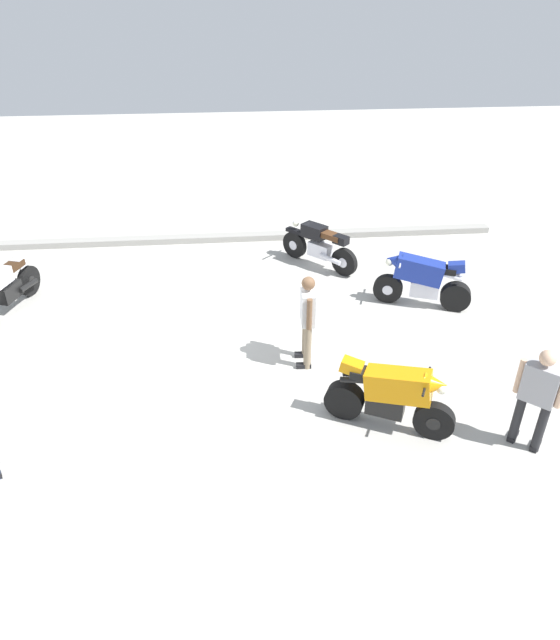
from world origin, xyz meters
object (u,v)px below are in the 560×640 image
at_px(motorcycle_blue_sportbike, 422,280).
at_px(person_in_gray_shirt, 537,394).
at_px(person_in_white_shirt, 307,315).
at_px(motorcycle_silver_cruiser, 6,288).
at_px(motorcycle_black_cruiser, 319,245).
at_px(motorcycle_orange_sportbike, 391,395).

height_order(motorcycle_blue_sportbike, person_in_gray_shirt, person_in_gray_shirt).
bearing_deg(person_in_gray_shirt, person_in_white_shirt, 93.39).
distance_m(motorcycle_silver_cruiser, person_in_gray_shirt, 9.78).
bearing_deg(person_in_white_shirt, motorcycle_blue_sportbike, -143.39).
xyz_separation_m(motorcycle_black_cruiser, person_in_white_shirt, (-0.79, -3.79, 0.44)).
relative_size(motorcycle_orange_sportbike, motorcycle_silver_cruiser, 0.90).
relative_size(motorcycle_silver_cruiser, motorcycle_blue_sportbike, 1.07).
height_order(motorcycle_orange_sportbike, motorcycle_blue_sportbike, same).
bearing_deg(person_in_gray_shirt, motorcycle_orange_sportbike, 115.09).
xyz_separation_m(motorcycle_silver_cruiser, motorcycle_blue_sportbike, (8.29, -0.53, 0.07)).
relative_size(motorcycle_black_cruiser, motorcycle_orange_sportbike, 0.87).
bearing_deg(motorcycle_blue_sportbike, motorcycle_silver_cruiser, 16.43).
bearing_deg(motorcycle_black_cruiser, person_in_gray_shirt, 155.13).
bearing_deg(motorcycle_black_cruiser, motorcycle_orange_sportbike, 138.62).
relative_size(motorcycle_silver_cruiser, person_in_white_shirt, 1.21).
distance_m(motorcycle_silver_cruiser, person_in_white_shirt, 6.18).
relative_size(motorcycle_blue_sportbike, person_in_white_shirt, 1.13).
relative_size(motorcycle_orange_sportbike, person_in_white_shirt, 1.10).
distance_m(motorcycle_black_cruiser, motorcycle_silver_cruiser, 6.67).
height_order(motorcycle_blue_sportbike, person_in_white_shirt, person_in_white_shirt).
height_order(motorcycle_orange_sportbike, motorcycle_silver_cruiser, motorcycle_orange_sportbike).
distance_m(motorcycle_black_cruiser, person_in_white_shirt, 3.90).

